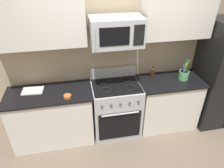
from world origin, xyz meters
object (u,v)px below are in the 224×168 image
(microwave, at_px, (116,32))
(cutting_board, at_px, (33,91))
(utensil_crock, at_px, (184,74))
(range_oven, at_px, (116,108))
(bottle_soy, at_px, (153,73))
(prep_bowl, at_px, (67,96))

(microwave, distance_m, cutting_board, 1.51)
(microwave, height_order, utensil_crock, microwave)
(range_oven, height_order, microwave, microwave)
(bottle_soy, xyz_separation_m, prep_bowl, (-1.38, -0.30, -0.07))
(bottle_soy, bearing_deg, utensil_crock, -15.84)
(microwave, bearing_deg, utensil_crock, -1.43)
(range_oven, bearing_deg, cutting_board, 175.66)
(utensil_crock, height_order, prep_bowl, utensil_crock)
(utensil_crock, xyz_separation_m, bottle_soy, (-0.48, 0.14, 0.01))
(range_oven, height_order, utensil_crock, utensil_crock)
(microwave, distance_m, prep_bowl, 1.13)
(range_oven, bearing_deg, prep_bowl, -167.17)
(range_oven, relative_size, bottle_soy, 5.20)
(bottle_soy, height_order, prep_bowl, bottle_soy)
(microwave, height_order, cutting_board, microwave)
(utensil_crock, distance_m, bottle_soy, 0.50)
(utensil_crock, relative_size, bottle_soy, 1.64)
(microwave, bearing_deg, cutting_board, 176.85)
(utensil_crock, distance_m, prep_bowl, 1.87)
(range_oven, height_order, bottle_soy, bottle_soy)
(cutting_board, bearing_deg, microwave, -3.15)
(range_oven, bearing_deg, microwave, 90.07)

